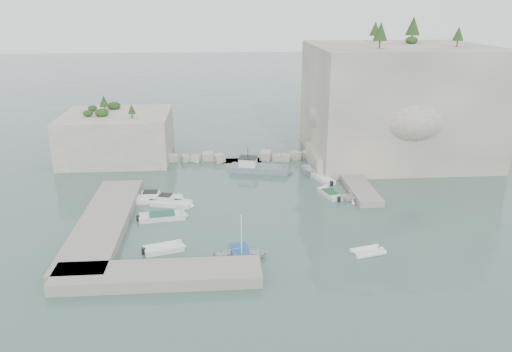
{
  "coord_description": "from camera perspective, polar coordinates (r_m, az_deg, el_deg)",
  "views": [
    {
      "loc": [
        -4.44,
        -51.16,
        22.97
      ],
      "look_at": [
        0.0,
        6.0,
        3.0
      ],
      "focal_mm": 35.0,
      "sensor_mm": 36.0,
      "label": 1
    }
  ],
  "objects": [
    {
      "name": "quay_south",
      "position": [
        45.04,
        -11.14,
        -11.06
      ],
      "size": [
        18.0,
        4.0,
        1.1
      ],
      "primitive_type": "cube",
      "color": "#9E9689",
      "rests_on": "ground"
    },
    {
      "name": "rowboat_mast",
      "position": [
        46.72,
        -1.69,
        -6.61
      ],
      "size": [
        0.1,
        0.1,
        4.2
      ],
      "primitive_type": "cylinder",
      "color": "white",
      "rests_on": "rowboat"
    },
    {
      "name": "cliff_terrace",
      "position": [
        74.56,
        9.29,
        2.01
      ],
      "size": [
        8.0,
        10.0,
        2.5
      ],
      "primitive_type": "cube",
      "color": "beige",
      "rests_on": "ground"
    },
    {
      "name": "motorboat_b",
      "position": [
        60.68,
        -9.61,
        -3.33
      ],
      "size": [
        5.62,
        3.08,
        1.4
      ],
      "primitive_type": null,
      "rotation": [
        0.0,
        0.0,
        -0.26
      ],
      "color": "white",
      "rests_on": "ground"
    },
    {
      "name": "cliff_east",
      "position": [
        80.38,
        15.76,
        8.12
      ],
      "size": [
        26.0,
        22.0,
        17.0
      ],
      "primitive_type": "cube",
      "color": "beige",
      "rests_on": "ground"
    },
    {
      "name": "inflatable_dinghy",
      "position": [
        50.08,
        12.62,
        -8.6
      ],
      "size": [
        3.75,
        2.49,
        0.44
      ],
      "primitive_type": null,
      "rotation": [
        0.0,
        0.0,
        0.26
      ],
      "color": "white",
      "rests_on": "ground"
    },
    {
      "name": "breakwater",
      "position": [
        76.55,
        -1.67,
        2.28
      ],
      "size": [
        28.0,
        3.0,
        1.4
      ],
      "primitive_type": "cube",
      "color": "beige",
      "rests_on": "ground"
    },
    {
      "name": "tender_east_c",
      "position": [
        68.72,
        7.65,
        -0.5
      ],
      "size": [
        2.92,
        4.99,
        0.7
      ],
      "primitive_type": null,
      "rotation": [
        0.0,
        0.0,
        1.88
      ],
      "color": "white",
      "rests_on": "ground"
    },
    {
      "name": "ledge_east",
      "position": [
        67.61,
        11.22,
        -0.68
      ],
      "size": [
        3.0,
        16.0,
        0.8
      ],
      "primitive_type": "cube",
      "color": "#9E9689",
      "rests_on": "ground"
    },
    {
      "name": "rowboat",
      "position": [
        47.93,
        -1.66,
        -9.44
      ],
      "size": [
        5.5,
        4.22,
        1.06
      ],
      "primitive_type": "imported",
      "rotation": [
        0.0,
        0.0,
        1.69
      ],
      "color": "white",
      "rests_on": "ground"
    },
    {
      "name": "ground",
      "position": [
        56.25,
        0.47,
        -4.9
      ],
      "size": [
        400.0,
        400.0,
        0.0
      ],
      "primitive_type": "plane",
      "color": "#42645C",
      "rests_on": "ground"
    },
    {
      "name": "vegetation",
      "position": [
        78.93,
        12.39,
        15.12
      ],
      "size": [
        53.48,
        13.88,
        13.4
      ],
      "color": "#1E4219",
      "rests_on": "ground"
    },
    {
      "name": "motorboat_a",
      "position": [
        62.13,
        -11.1,
        -2.87
      ],
      "size": [
        6.46,
        2.01,
        1.4
      ],
      "primitive_type": null,
      "rotation": [
        0.0,
        0.0,
        -0.01
      ],
      "color": "white",
      "rests_on": "ground"
    },
    {
      "name": "tender_east_b",
      "position": [
        63.41,
        8.44,
        -2.25
      ],
      "size": [
        2.82,
        4.81,
        0.7
      ],
      "primitive_type": null,
      "rotation": [
        0.0,
        0.0,
        1.87
      ],
      "color": "silver",
      "rests_on": "ground"
    },
    {
      "name": "work_boat",
      "position": [
        71.63,
        0.39,
        0.5
      ],
      "size": [
        9.61,
        4.87,
        2.2
      ],
      "primitive_type": null,
      "rotation": [
        0.0,
        0.0,
        -0.24
      ],
      "color": "slate",
      "rests_on": "ground"
    },
    {
      "name": "tender_east_a",
      "position": [
        62.36,
        10.76,
        -2.77
      ],
      "size": [
        3.15,
        2.8,
        1.53
      ],
      "primitive_type": "imported",
      "rotation": [
        0.0,
        0.0,
        1.46
      ],
      "color": "white",
      "rests_on": "ground"
    },
    {
      "name": "outcrop_west",
      "position": [
        80.13,
        -15.54,
        4.43
      ],
      "size": [
        16.0,
        14.0,
        7.0
      ],
      "primitive_type": "cube",
      "color": "beige",
      "rests_on": "ground"
    },
    {
      "name": "motorboat_c",
      "position": [
        57.24,
        -10.66,
        -4.81
      ],
      "size": [
        5.83,
        2.83,
        0.7
      ],
      "primitive_type": null,
      "rotation": [
        0.0,
        0.0,
        0.15
      ],
      "color": "silver",
      "rests_on": "ground"
    },
    {
      "name": "tender_east_d",
      "position": [
        70.62,
        7.18,
        0.07
      ],
      "size": [
        5.24,
        2.7,
        1.93
      ],
      "primitive_type": "imported",
      "rotation": [
        0.0,
        0.0,
        1.4
      ],
      "color": "silver",
      "rests_on": "ground"
    },
    {
      "name": "quay_west",
      "position": [
        56.36,
        -17.0,
        -5.13
      ],
      "size": [
        5.0,
        24.0,
        1.1
      ],
      "primitive_type": "cube",
      "color": "#9E9689",
      "rests_on": "ground"
    },
    {
      "name": "motorboat_e",
      "position": [
        50.14,
        -10.48,
        -8.41
      ],
      "size": [
        4.44,
        2.79,
        0.7
      ],
      "primitive_type": null,
      "rotation": [
        0.0,
        0.0,
        0.29
      ],
      "color": "white",
      "rests_on": "ground"
    }
  ]
}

